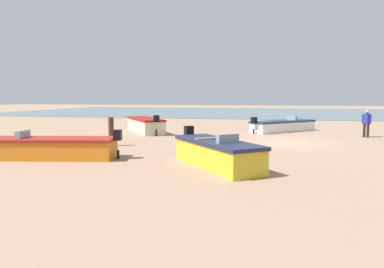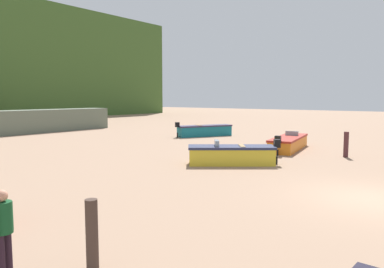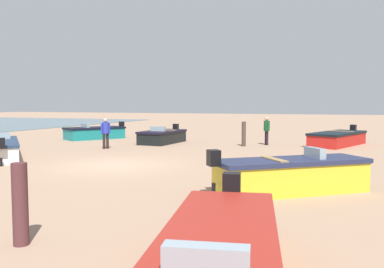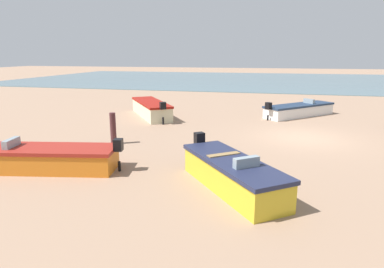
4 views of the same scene
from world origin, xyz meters
The scene contains 8 objects.
ground_plane centered at (0.00, 0.00, 0.00)m, with size 160.00×160.00×0.00m, color #9B7A61.
harbor_pier centered at (4.44, 30.00, 1.05)m, with size 16.98×2.40×2.11m, color #616B59.
boat_yellow_0 centered at (2.56, 6.94, 0.47)m, with size 3.61×4.12×1.23m.
boat_orange_4 centered at (9.15, 6.82, 0.41)m, with size 5.61×2.38×1.12m.
boat_teal_6 centered at (12.37, 15.64, 0.48)m, with size 4.79×3.21×1.25m.
mooring_post_near_water centered at (-8.58, 3.14, 0.69)m, with size 0.23×0.23×1.38m, color #45342C.
mooring_post_mid_beach centered at (8.23, 3.13, 0.70)m, with size 0.26×0.26×1.40m, color #4D282C.
beach_walker_distant centered at (-9.70, 4.23, 0.95)m, with size 0.51×0.46×1.62m.
Camera 2 is at (-12.73, -2.44, 3.27)m, focal length 34.56 mm.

